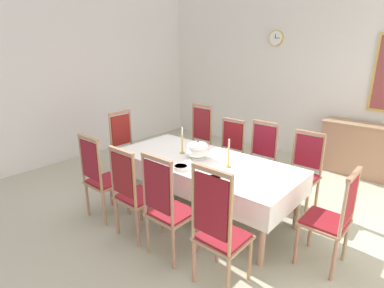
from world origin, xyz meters
TOP-DOWN VIEW (x-y plane):
  - ground at (0.00, 0.00)m, footprint 6.53×6.08m
  - back_wall at (0.00, 3.08)m, footprint 6.53×0.08m
  - left_wall at (-3.31, 0.00)m, footprint 0.08×6.08m
  - dining_table at (0.00, -0.02)m, footprint 2.40×1.07m
  - tablecloth at (0.00, -0.02)m, footprint 2.42×1.09m
  - chair_south_a at (-0.90, -0.96)m, footprint 0.44×0.42m
  - chair_north_a at (-0.90, 0.93)m, footprint 0.44×0.42m
  - chair_south_b at (-0.27, -0.96)m, footprint 0.44×0.42m
  - chair_north_b at (-0.27, 0.92)m, footprint 0.44×0.42m
  - chair_south_c at (0.28, -0.96)m, footprint 0.44×0.42m
  - chair_north_c at (0.28, 0.93)m, footprint 0.44×0.42m
  - chair_south_d at (0.93, -0.96)m, footprint 0.44×0.42m
  - chair_north_d at (0.93, 0.92)m, footprint 0.44×0.42m
  - chair_head_west at (-1.61, -0.02)m, footprint 0.42×0.44m
  - chair_head_east at (1.60, -0.02)m, footprint 0.42×0.44m
  - soup_tureen at (-0.10, -0.02)m, footprint 0.30×0.30m
  - candlestick_west at (-0.37, -0.02)m, footprint 0.07×0.07m
  - candlestick_east at (0.37, -0.02)m, footprint 0.07×0.07m
  - bowl_near_left at (0.47, -0.42)m, footprint 0.17×0.17m
  - bowl_near_right at (-0.01, -0.44)m, footprint 0.19×0.19m
  - spoon_primary at (0.59, -0.40)m, footprint 0.04×0.18m
  - spoon_secondary at (-0.14, -0.41)m, footprint 0.03×0.18m
  - sideboard at (1.30, 2.76)m, footprint 1.44×0.48m
  - mounted_clock at (-0.63, 3.01)m, footprint 0.29×0.06m

SIDE VIEW (x-z plane):
  - ground at x=0.00m, z-range -0.04..0.00m
  - sideboard at x=1.30m, z-range 0.00..0.91m
  - chair_north_b at x=-0.27m, z-range 0.02..1.08m
  - chair_head_east at x=1.60m, z-range 0.02..1.08m
  - chair_north_d at x=0.93m, z-range 0.02..1.09m
  - chair_north_c at x=0.28m, z-range 0.02..1.12m
  - chair_south_b at x=-0.27m, z-range 0.01..1.12m
  - chair_south_a at x=-0.90m, z-range 0.01..1.14m
  - chair_head_west at x=-1.61m, z-range 0.01..1.15m
  - chair_south_c at x=0.28m, z-range 0.01..1.17m
  - chair_north_a at x=-0.90m, z-range 0.00..1.21m
  - chair_south_d at x=0.93m, z-range 0.00..1.21m
  - dining_table at x=0.00m, z-range 0.30..1.05m
  - tablecloth at x=0.00m, z-range 0.54..0.83m
  - spoon_primary at x=0.59m, z-range 0.75..0.76m
  - spoon_secondary at x=-0.14m, z-range 0.75..0.76m
  - bowl_near_left at x=0.47m, z-range 0.75..0.79m
  - bowl_near_right at x=-0.01m, z-range 0.75..0.80m
  - soup_tureen at x=-0.10m, z-range 0.75..0.99m
  - candlestick_east at x=0.37m, z-range 0.72..1.07m
  - candlestick_west at x=-0.37m, z-range 0.72..1.08m
  - back_wall at x=0.00m, z-range 0.00..3.46m
  - left_wall at x=-3.31m, z-range 0.00..3.46m
  - mounted_clock at x=-0.63m, z-range 2.14..2.43m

